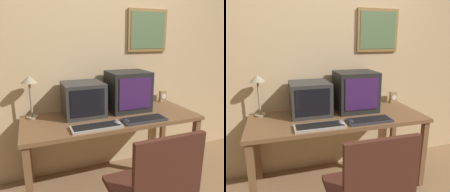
# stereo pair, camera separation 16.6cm
# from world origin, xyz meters

# --- Properties ---
(wall_back) EXTENTS (8.00, 0.08, 2.60)m
(wall_back) POSITION_xyz_m (0.00, 1.45, 1.30)
(wall_back) COLOR #D1B284
(wall_back) RESTS_ON ground_plane
(desk) EXTENTS (1.74, 0.68, 0.76)m
(desk) POSITION_xyz_m (0.00, 1.04, 0.67)
(desk) COLOR brown
(desk) RESTS_ON ground_plane
(monitor_left) EXTENTS (0.40, 0.37, 0.34)m
(monitor_left) POSITION_xyz_m (-0.25, 1.19, 0.92)
(monitor_left) COLOR #333333
(monitor_left) RESTS_ON desk
(monitor_right) EXTENTS (0.43, 0.36, 0.42)m
(monitor_right) POSITION_xyz_m (0.24, 1.19, 0.97)
(monitor_right) COLOR black
(monitor_right) RESTS_ON desk
(keyboard_main) EXTENTS (0.45, 0.16, 0.03)m
(keyboard_main) POSITION_xyz_m (-0.24, 0.81, 0.77)
(keyboard_main) COLOR #A8A399
(keyboard_main) RESTS_ON desk
(keyboard_side) EXTENTS (0.43, 0.17, 0.03)m
(keyboard_side) POSITION_xyz_m (0.24, 0.82, 0.77)
(keyboard_side) COLOR #333338
(keyboard_side) RESTS_ON desk
(mouse_near_keyboard) EXTENTS (0.06, 0.11, 0.03)m
(mouse_near_keyboard) POSITION_xyz_m (0.06, 0.82, 0.77)
(mouse_near_keyboard) COLOR #282D3D
(mouse_near_keyboard) RESTS_ON desk
(mouse_far_corner) EXTENTS (0.06, 0.11, 0.04)m
(mouse_far_corner) POSITION_xyz_m (-0.03, 0.81, 0.77)
(mouse_far_corner) COLOR gray
(mouse_far_corner) RESTS_ON desk
(desk_clock) EXTENTS (0.08, 0.05, 0.13)m
(desk_clock) POSITION_xyz_m (0.79, 1.34, 0.82)
(desk_clock) COLOR #A38456
(desk_clock) RESTS_ON desk
(desk_lamp) EXTENTS (0.15, 0.15, 0.42)m
(desk_lamp) POSITION_xyz_m (-0.75, 1.28, 1.09)
(desk_lamp) COLOR tan
(desk_lamp) RESTS_ON desk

